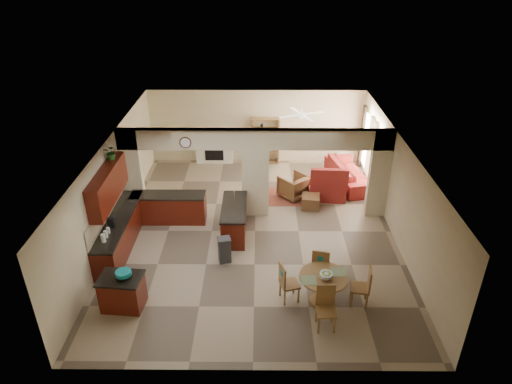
{
  "coord_description": "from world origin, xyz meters",
  "views": [
    {
      "loc": [
        0.11,
        -11.26,
        7.4
      ],
      "look_at": [
        0.02,
        0.3,
        1.15
      ],
      "focal_mm": 32.0,
      "sensor_mm": 36.0,
      "label": 1
    }
  ],
  "objects_px": {
    "dining_table": "(323,285)",
    "kitchen_island": "(123,292)",
    "sofa": "(350,173)",
    "armchair": "(294,186)"
  },
  "relations": [
    {
      "from": "kitchen_island",
      "to": "dining_table",
      "type": "bearing_deg",
      "value": 7.29
    },
    {
      "from": "armchair",
      "to": "dining_table",
      "type": "bearing_deg",
      "value": 53.06
    },
    {
      "from": "dining_table",
      "to": "kitchen_island",
      "type": "bearing_deg",
      "value": -177.87
    },
    {
      "from": "kitchen_island",
      "to": "armchair",
      "type": "relative_size",
      "value": 1.21
    },
    {
      "from": "sofa",
      "to": "armchair",
      "type": "relative_size",
      "value": 3.07
    },
    {
      "from": "armchair",
      "to": "sofa",
      "type": "bearing_deg",
      "value": 166.01
    },
    {
      "from": "sofa",
      "to": "armchair",
      "type": "distance_m",
      "value": 2.28
    },
    {
      "from": "dining_table",
      "to": "armchair",
      "type": "xyz_separation_m",
      "value": [
        -0.33,
        5.14,
        -0.12
      ]
    },
    {
      "from": "kitchen_island",
      "to": "dining_table",
      "type": "distance_m",
      "value": 4.61
    },
    {
      "from": "kitchen_island",
      "to": "armchair",
      "type": "xyz_separation_m",
      "value": [
        4.27,
        5.31,
        -0.04
      ]
    }
  ]
}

